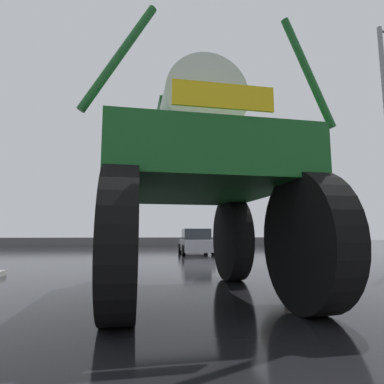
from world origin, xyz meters
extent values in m
plane|color=black|center=(0.00, 18.00, 0.00)|extent=(120.00, 120.00, 0.00)
cylinder|color=black|center=(-0.96, 9.98, 1.05)|extent=(0.50, 2.10, 2.09)
cylinder|color=black|center=(1.76, 9.92, 1.05)|extent=(0.50, 2.10, 2.09)
cylinder|color=black|center=(-1.04, 6.36, 1.05)|extent=(0.50, 2.10, 2.09)
cylinder|color=black|center=(1.67, 6.30, 1.05)|extent=(0.50, 2.10, 2.09)
cube|color=#195B23|center=(0.36, 8.14, 2.37)|extent=(3.32, 4.40, 0.84)
cube|color=#154E1E|center=(0.37, 8.59, 3.36)|extent=(1.45, 1.17, 1.14)
cylinder|color=silver|center=(0.34, 7.51, 3.51)|extent=(1.48, 1.34, 1.45)
cylinder|color=#195B23|center=(-1.14, 6.23, 3.60)|extent=(1.04, 0.15, 1.68)
cylinder|color=#195B23|center=(1.76, 6.16, 3.65)|extent=(0.84, 0.14, 1.77)
cube|color=yellow|center=(0.31, 5.95, 3.04)|extent=(1.45, 0.08, 0.36)
cube|color=#B7B7BF|center=(3.39, 21.25, 0.53)|extent=(2.09, 4.24, 0.70)
cube|color=#23282D|center=(3.37, 21.10, 1.20)|extent=(1.76, 2.24, 0.64)
cylinder|color=black|center=(2.67, 22.67, 0.30)|extent=(0.24, 0.61, 0.60)
cylinder|color=black|center=(4.36, 22.51, 0.30)|extent=(0.24, 0.61, 0.60)
cylinder|color=black|center=(2.41, 19.99, 0.30)|extent=(0.24, 0.61, 0.60)
cylinder|color=black|center=(4.10, 19.82, 0.30)|extent=(0.24, 0.61, 0.60)
cylinder|color=gray|center=(5.25, 12.29, 1.82)|extent=(0.11, 0.11, 3.64)
cube|color=black|center=(5.25, 12.51, 3.12)|extent=(0.24, 0.32, 0.84)
sphere|color=red|center=(5.25, 12.70, 3.39)|extent=(0.17, 0.17, 0.17)
sphere|color=#3C2403|center=(5.25, 12.70, 3.12)|extent=(0.17, 0.17, 0.17)
sphere|color=black|center=(5.25, 12.70, 2.85)|extent=(0.17, 0.17, 0.17)
cylinder|color=#473828|center=(11.40, 25.01, 2.44)|extent=(0.41, 0.41, 4.89)
ellipsoid|color=brown|center=(11.40, 25.01, 6.35)|extent=(4.19, 4.19, 3.56)
cube|color=#59595B|center=(0.00, 36.07, 0.45)|extent=(30.45, 0.24, 0.90)
camera|label=1|loc=(-1.01, 1.97, 1.14)|focal=29.84mm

